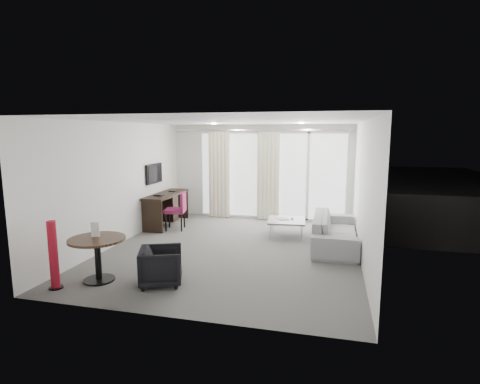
% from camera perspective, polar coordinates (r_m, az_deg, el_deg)
% --- Properties ---
extents(floor, '(5.00, 6.00, 0.00)m').
position_cam_1_polar(floor, '(7.81, -1.07, -8.67)').
color(floor, '#5B5955').
rests_on(floor, ground).
extents(ceiling, '(5.00, 6.00, 0.00)m').
position_cam_1_polar(ceiling, '(7.45, -1.13, 10.77)').
color(ceiling, white).
rests_on(ceiling, ground).
extents(wall_left, '(0.00, 6.00, 2.60)m').
position_cam_1_polar(wall_left, '(8.51, -17.59, 1.35)').
color(wall_left, silver).
rests_on(wall_left, ground).
extents(wall_right, '(0.00, 6.00, 2.60)m').
position_cam_1_polar(wall_right, '(7.29, 18.25, 0.10)').
color(wall_right, silver).
rests_on(wall_right, ground).
extents(wall_front, '(5.00, 0.00, 2.60)m').
position_cam_1_polar(wall_front, '(4.73, -10.53, -4.22)').
color(wall_front, silver).
rests_on(wall_front, ground).
extents(window_panel, '(4.00, 0.02, 2.38)m').
position_cam_1_polar(window_panel, '(10.37, 4.78, 2.48)').
color(window_panel, white).
rests_on(window_panel, ground).
extents(window_frame, '(4.10, 0.06, 2.44)m').
position_cam_1_polar(window_frame, '(10.35, 4.76, 2.47)').
color(window_frame, white).
rests_on(window_frame, ground).
extents(curtain_left, '(0.60, 0.20, 2.38)m').
position_cam_1_polar(curtain_left, '(10.53, -3.18, 2.60)').
color(curtain_left, beige).
rests_on(curtain_left, ground).
extents(curtain_right, '(0.60, 0.20, 2.38)m').
position_cam_1_polar(curtain_right, '(10.21, 4.35, 2.39)').
color(curtain_right, beige).
rests_on(curtain_right, ground).
extents(curtain_track, '(4.80, 0.04, 0.04)m').
position_cam_1_polar(curtain_track, '(10.19, 3.03, 9.43)').
color(curtain_track, '#B2B2B7').
rests_on(curtain_track, ceiling).
extents(downlight_a, '(0.12, 0.12, 0.02)m').
position_cam_1_polar(downlight_a, '(9.23, -4.00, 10.34)').
color(downlight_a, '#FFE0B2').
rests_on(downlight_a, ceiling).
extents(downlight_b, '(0.12, 0.12, 0.02)m').
position_cam_1_polar(downlight_b, '(8.82, 9.31, 10.31)').
color(downlight_b, '#FFE0B2').
rests_on(downlight_b, ceiling).
extents(desk, '(0.55, 1.75, 0.82)m').
position_cam_1_polar(desk, '(9.90, -11.10, -2.59)').
color(desk, black).
rests_on(desk, floor).
extents(tv, '(0.05, 0.80, 0.50)m').
position_cam_1_polar(tv, '(9.74, -12.95, 2.75)').
color(tv, black).
rests_on(tv, wall_left).
extents(desk_chair, '(0.59, 0.57, 0.93)m').
position_cam_1_polar(desk_chair, '(9.37, -9.88, -2.86)').
color(desk_chair, maroon).
rests_on(desk_chair, floor).
extents(round_table, '(1.16, 1.16, 0.71)m').
position_cam_1_polar(round_table, '(6.52, -20.82, -9.60)').
color(round_table, '#321F12').
rests_on(round_table, floor).
extents(menu_card, '(0.13, 0.06, 0.24)m').
position_cam_1_polar(menu_card, '(6.50, -21.14, -6.33)').
color(menu_card, white).
rests_on(menu_card, round_table).
extents(red_lamp, '(0.26, 0.26, 1.06)m').
position_cam_1_polar(red_lamp, '(6.43, -26.55, -8.60)').
color(red_lamp, maroon).
rests_on(red_lamp, floor).
extents(tub_armchair, '(0.84, 0.83, 0.59)m').
position_cam_1_polar(tub_armchair, '(6.14, -11.93, -10.95)').
color(tub_armchair, black).
rests_on(tub_armchair, floor).
extents(coffee_table, '(0.92, 0.92, 0.38)m').
position_cam_1_polar(coffee_table, '(8.79, 7.07, -5.42)').
color(coffee_table, gray).
rests_on(coffee_table, floor).
extents(remote, '(0.07, 0.16, 0.02)m').
position_cam_1_polar(remote, '(8.86, 7.95, -4.20)').
color(remote, black).
rests_on(remote, coffee_table).
extents(magazine, '(0.29, 0.32, 0.01)m').
position_cam_1_polar(magazine, '(8.83, 6.56, -4.22)').
color(magazine, gray).
rests_on(magazine, coffee_table).
extents(sofa, '(0.89, 2.28, 0.66)m').
position_cam_1_polar(sofa, '(8.18, 14.28, -5.71)').
color(sofa, gray).
rests_on(sofa, floor).
extents(terrace_slab, '(5.60, 3.00, 0.12)m').
position_cam_1_polar(terrace_slab, '(12.05, 5.84, -2.69)').
color(terrace_slab, '#4D4D50').
rests_on(terrace_slab, ground).
extents(rattan_chair_a, '(0.59, 0.59, 0.79)m').
position_cam_1_polar(rattan_chair_a, '(11.68, 10.22, -0.88)').
color(rattan_chair_a, brown).
rests_on(rattan_chair_a, terrace_slab).
extents(rattan_chair_b, '(0.77, 0.77, 0.85)m').
position_cam_1_polar(rattan_chair_b, '(11.79, 11.75, -0.69)').
color(rattan_chair_b, brown).
rests_on(rattan_chair_b, terrace_slab).
extents(rattan_table, '(0.45, 0.45, 0.44)m').
position_cam_1_polar(rattan_table, '(11.91, 10.06, -1.54)').
color(rattan_table, brown).
rests_on(rattan_table, terrace_slab).
extents(balustrade, '(5.50, 0.06, 1.05)m').
position_cam_1_polar(balustrade, '(13.37, 6.76, 0.89)').
color(balustrade, '#B2B2B7').
rests_on(balustrade, terrace_slab).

